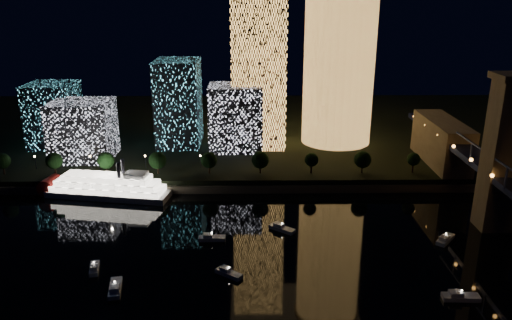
{
  "coord_description": "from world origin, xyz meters",
  "views": [
    {
      "loc": [
        -14.11,
        -95.66,
        73.2
      ],
      "look_at": [
        -12.12,
        55.0,
        21.73
      ],
      "focal_mm": 35.0,
      "sensor_mm": 36.0,
      "label": 1
    }
  ],
  "objects": [
    {
      "name": "esplanade_trees",
      "position": [
        -34.83,
        88.0,
        10.47
      ],
      "size": [
        165.65,
        6.9,
        8.95
      ],
      "color": "black",
      "rests_on": "far_bank"
    },
    {
      "name": "tower_cylindrical",
      "position": [
        26.54,
        131.71,
        48.35
      ],
      "size": [
        34.0,
        34.0,
        86.44
      ],
      "color": "#FFB151",
      "rests_on": "far_bank"
    },
    {
      "name": "tower_rectangular",
      "position": [
        -10.1,
        127.79,
        42.95
      ],
      "size": [
        23.85,
        23.85,
        75.89
      ],
      "primitive_type": "cube",
      "color": "#FFB151",
      "rests_on": "far_bank"
    },
    {
      "name": "street_lamps",
      "position": [
        -34.0,
        94.0,
        9.02
      ],
      "size": [
        132.7,
        0.7,
        5.65
      ],
      "color": "black",
      "rests_on": "far_bank"
    },
    {
      "name": "midrise_blocks",
      "position": [
        -61.9,
        122.24,
        20.5
      ],
      "size": [
        105.25,
        44.16,
        38.78
      ],
      "color": "silver",
      "rests_on": "far_bank"
    },
    {
      "name": "motorboats",
      "position": [
        -7.05,
        16.75,
        0.81
      ],
      "size": [
        114.38,
        77.79,
        2.78
      ],
      "color": "silver",
      "rests_on": "ground"
    },
    {
      "name": "seawall",
      "position": [
        0.0,
        82.0,
        1.5
      ],
      "size": [
        420.0,
        6.0,
        3.0
      ],
      "primitive_type": "cube",
      "color": "#6B5E4C",
      "rests_on": "ground"
    },
    {
      "name": "riverboat",
      "position": [
        -69.09,
        77.41,
        3.82
      ],
      "size": [
        50.34,
        18.29,
        14.88
      ],
      "color": "silver",
      "rests_on": "ground"
    },
    {
      "name": "far_bank",
      "position": [
        0.0,
        160.0,
        2.5
      ],
      "size": [
        420.0,
        160.0,
        5.0
      ],
      "primitive_type": "cube",
      "color": "black",
      "rests_on": "ground"
    }
  ]
}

